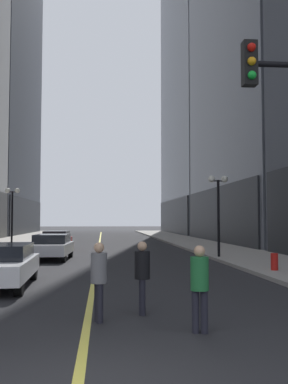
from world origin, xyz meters
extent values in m
plane|color=#262628|center=(0.00, 35.00, 0.00)|extent=(200.00, 200.00, 0.00)
cube|color=#9E9991|center=(-8.25, 35.00, 0.07)|extent=(4.50, 78.00, 0.15)
cube|color=#9E9991|center=(8.25, 35.00, 0.07)|extent=(4.50, 78.00, 0.15)
cube|color=#E5D64C|center=(0.00, 35.00, 0.00)|extent=(0.16, 70.00, 0.01)
cube|color=black|center=(-10.60, 60.00, 2.50)|extent=(0.50, 24.70, 5.00)
cube|color=#212327|center=(10.60, 34.50, 2.50)|extent=(0.50, 22.80, 5.00)
cube|color=#212327|center=(10.60, 60.00, 2.50)|extent=(0.50, 24.70, 5.00)
cube|color=silver|center=(-2.79, 9.01, 0.59)|extent=(1.91, 4.84, 0.55)
cube|color=black|center=(-2.80, 9.25, 1.07)|extent=(1.63, 2.73, 0.50)
cylinder|color=black|center=(-1.98, 7.36, 0.32)|extent=(0.24, 0.65, 0.64)
cylinder|color=black|center=(-2.09, 10.71, 0.32)|extent=(0.24, 0.65, 0.64)
cube|color=#B7B7BC|center=(-2.37, 18.53, 0.59)|extent=(2.06, 4.44, 0.55)
cube|color=black|center=(-2.36, 18.75, 1.07)|extent=(1.76, 2.51, 0.50)
cylinder|color=black|center=(-1.61, 16.97, 0.32)|extent=(0.25, 0.65, 0.64)
cylinder|color=black|center=(-3.25, 17.04, 0.32)|extent=(0.25, 0.65, 0.64)
cylinder|color=black|center=(-1.48, 20.03, 0.32)|extent=(0.25, 0.65, 0.64)
cylinder|color=black|center=(-3.13, 20.09, 0.32)|extent=(0.25, 0.65, 0.64)
cube|color=#B21919|center=(-2.87, 25.78, 0.59)|extent=(1.91, 4.42, 0.55)
cube|color=black|center=(-2.86, 26.00, 1.07)|extent=(1.63, 2.50, 0.50)
cylinder|color=black|center=(-2.18, 24.23, 0.32)|extent=(0.25, 0.65, 0.64)
cylinder|color=black|center=(-3.68, 24.29, 0.32)|extent=(0.25, 0.65, 0.64)
cylinder|color=black|center=(-2.06, 27.27, 0.32)|extent=(0.25, 0.65, 0.64)
cylinder|color=black|center=(-3.56, 27.33, 0.32)|extent=(0.25, 0.65, 0.64)
cylinder|color=black|center=(1.19, 4.76, 0.39)|extent=(0.14, 0.14, 0.78)
cylinder|color=black|center=(1.18, 4.60, 0.39)|extent=(0.14, 0.14, 0.78)
cylinder|color=black|center=(1.18, 4.68, 1.09)|extent=(0.36, 0.36, 0.62)
sphere|color=tan|center=(1.18, 4.68, 1.50)|extent=(0.21, 0.21, 0.21)
cylinder|color=black|center=(2.18, 2.95, 0.39)|extent=(0.14, 0.14, 0.78)
cylinder|color=black|center=(2.03, 2.99, 0.39)|extent=(0.14, 0.14, 0.78)
cylinder|color=#1E6633|center=(2.10, 2.97, 1.09)|extent=(0.41, 0.41, 0.62)
sphere|color=tan|center=(2.10, 2.97, 1.51)|extent=(0.21, 0.21, 0.21)
cylinder|color=black|center=(0.21, 4.12, 0.39)|extent=(0.14, 0.14, 0.79)
cylinder|color=black|center=(0.25, 3.96, 0.39)|extent=(0.14, 0.14, 0.79)
cylinder|color=slate|center=(0.23, 4.04, 1.10)|extent=(0.42, 0.42, 0.62)
sphere|color=tan|center=(0.23, 4.04, 1.52)|extent=(0.21, 0.21, 0.21)
cube|color=black|center=(3.20, 3.21, 5.20)|extent=(0.28, 0.24, 0.90)
sphere|color=red|center=(3.20, 3.07, 5.48)|extent=(0.17, 0.17, 0.17)
sphere|color=orange|center=(3.20, 3.07, 5.20)|extent=(0.17, 0.17, 0.17)
sphere|color=green|center=(3.20, 3.07, 4.92)|extent=(0.17, 0.17, 0.17)
cylinder|color=black|center=(-6.40, 28.63, 2.10)|extent=(0.14, 0.14, 4.20)
cylinder|color=black|center=(-6.40, 28.63, 4.15)|extent=(0.80, 0.06, 0.06)
sphere|color=white|center=(-6.75, 28.63, 4.25)|extent=(0.36, 0.36, 0.36)
sphere|color=white|center=(-6.05, 28.63, 4.25)|extent=(0.36, 0.36, 0.36)
cylinder|color=black|center=(6.40, 18.00, 2.10)|extent=(0.14, 0.14, 4.20)
cylinder|color=black|center=(6.40, 18.00, 4.15)|extent=(0.80, 0.06, 0.06)
sphere|color=white|center=(6.05, 18.00, 4.25)|extent=(0.36, 0.36, 0.36)
sphere|color=white|center=(6.75, 18.00, 4.25)|extent=(0.36, 0.36, 0.36)
cylinder|color=red|center=(6.90, 11.56, 0.40)|extent=(0.28, 0.28, 0.80)
camera|label=1|loc=(0.31, -5.32, 2.09)|focal=41.99mm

